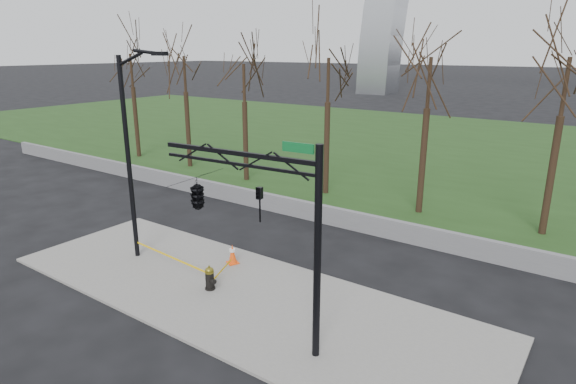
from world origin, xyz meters
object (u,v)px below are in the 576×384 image
Objects in this scene: traffic_cone at (232,254)px; street_light at (131,145)px; traffic_signal_mast at (218,197)px; fire_hydrant at (210,278)px.

traffic_cone is 0.10× the size of street_light.
traffic_cone is 0.13× the size of traffic_signal_mast.
street_light is 1.37× the size of traffic_signal_mast.
traffic_signal_mast is (2.60, -3.37, 3.65)m from traffic_cone.
fire_hydrant is at bearing 139.84° from traffic_signal_mast.
traffic_cone is at bearing 19.02° from street_light.
street_light is at bearing -154.42° from traffic_cone.
fire_hydrant is 4.27m from traffic_signal_mast.
traffic_signal_mast is at bearing -52.41° from traffic_cone.
traffic_cone is 5.69m from street_light.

